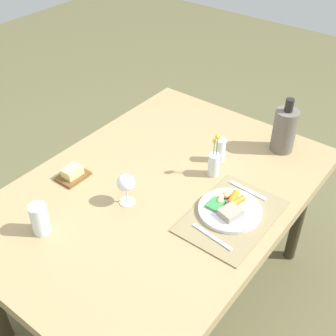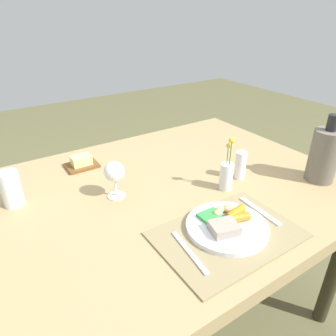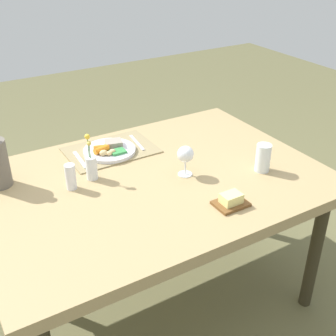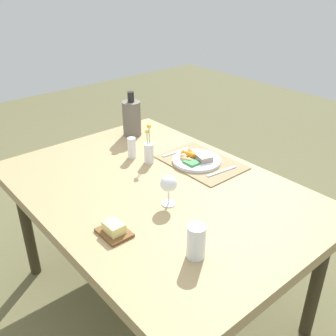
{
  "view_description": "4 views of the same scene",
  "coord_description": "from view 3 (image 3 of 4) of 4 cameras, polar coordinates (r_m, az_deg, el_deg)",
  "views": [
    {
      "loc": [
        -1.08,
        -0.88,
        1.91
      ],
      "look_at": [
        0.1,
        0.02,
        0.75
      ],
      "focal_mm": 46.8,
      "sensor_mm": 36.0,
      "label": 1
    },
    {
      "loc": [
        -0.5,
        -0.84,
        1.32
      ],
      "look_at": [
        0.07,
        0.03,
        0.77
      ],
      "focal_mm": 33.08,
      "sensor_mm": 36.0,
      "label": 2
    },
    {
      "loc": [
        0.77,
        1.44,
        1.67
      ],
      "look_at": [
        -0.04,
        0.08,
        0.79
      ],
      "focal_mm": 46.63,
      "sensor_mm": 36.0,
      "label": 3
    },
    {
      "loc": [
        -1.19,
        0.94,
        1.62
      ],
      "look_at": [
        0.01,
        -0.08,
        0.78
      ],
      "focal_mm": 41.06,
      "sensor_mm": 36.0,
      "label": 4
    }
  ],
  "objects": [
    {
      "name": "water_tumbler",
      "position": [
        1.97,
        12.29,
        1.1
      ],
      "size": [
        0.07,
        0.07,
        0.13
      ],
      "color": "silver",
      "rests_on": "dining_table"
    },
    {
      "name": "dinner_plate",
      "position": [
        2.11,
        -7.67,
        2.4
      ],
      "size": [
        0.25,
        0.25,
        0.04
      ],
      "color": "silver",
      "rests_on": "placemat"
    },
    {
      "name": "wine_glass",
      "position": [
        1.87,
        2.31,
        1.7
      ],
      "size": [
        0.07,
        0.07,
        0.14
      ],
      "color": "white",
      "rests_on": "dining_table"
    },
    {
      "name": "knife",
      "position": [
        2.06,
        -11.43,
        1.08
      ],
      "size": [
        0.03,
        0.18,
        0.0
      ],
      "primitive_type": "cube",
      "rotation": [
        0.0,
        0.0,
        -0.06
      ],
      "color": "silver",
      "rests_on": "placemat"
    },
    {
      "name": "fork",
      "position": [
        2.19,
        -4.08,
        3.34
      ],
      "size": [
        0.03,
        0.18,
        0.0
      ],
      "primitive_type": "cube",
      "rotation": [
        0.0,
        0.0,
        -0.12
      ],
      "color": "silver",
      "rests_on": "placemat"
    },
    {
      "name": "ground_plane",
      "position": [
        2.34,
        -1.83,
        -16.5
      ],
      "size": [
        8.0,
        8.0,
        0.0
      ],
      "primitive_type": "plane",
      "color": "brown"
    },
    {
      "name": "salt_shaker",
      "position": [
        1.84,
        -12.61,
        -1.14
      ],
      "size": [
        0.04,
        0.04,
        0.11
      ],
      "primitive_type": "cylinder",
      "color": "white",
      "rests_on": "dining_table"
    },
    {
      "name": "butter_dish",
      "position": [
        1.72,
        8.23,
        -4.26
      ],
      "size": [
        0.13,
        0.1,
        0.05
      ],
      "color": "brown",
      "rests_on": "dining_table"
    },
    {
      "name": "placemat",
      "position": [
        2.14,
        -7.48,
        2.32
      ],
      "size": [
        0.42,
        0.29,
        0.01
      ],
      "primitive_type": "cube",
      "color": "#8D7D56",
      "rests_on": "dining_table"
    },
    {
      "name": "dining_table",
      "position": [
        1.93,
        -2.13,
        -2.93
      ],
      "size": [
        1.48,
        1.05,
        0.71
      ],
      "color": "tan",
      "rests_on": "ground_plane"
    },
    {
      "name": "flower_vase",
      "position": [
        1.89,
        -9.99,
        0.26
      ],
      "size": [
        0.05,
        0.05,
        0.21
      ],
      "color": "silver",
      "rests_on": "dining_table"
    }
  ]
}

